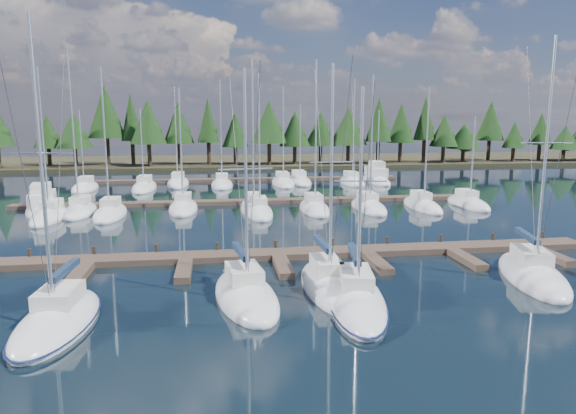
{
  "coord_description": "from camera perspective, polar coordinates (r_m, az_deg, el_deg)",
  "views": [
    {
      "loc": [
        -3.96,
        -15.11,
        9.28
      ],
      "look_at": [
        1.29,
        22.0,
        2.68
      ],
      "focal_mm": 32.0,
      "sensor_mm": 36.0,
      "label": 1
    }
  ],
  "objects": [
    {
      "name": "ground",
      "position": [
        46.23,
        -2.98,
        -1.61
      ],
      "size": [
        260.0,
        260.0,
        0.0
      ],
      "primitive_type": "plane",
      "color": "black",
      "rests_on": "ground"
    },
    {
      "name": "tree_line",
      "position": [
        95.36,
        -6.83,
        8.86
      ],
      "size": [
        184.82,
        11.85,
        14.43
      ],
      "color": "black",
      "rests_on": "far_shore"
    },
    {
      "name": "motor_yacht_right",
      "position": [
        75.93,
        9.74,
        3.22
      ],
      "size": [
        4.31,
        10.08,
        4.9
      ],
      "color": "silver",
      "rests_on": "ground"
    },
    {
      "name": "front_sailboat_2",
      "position": [
        26.75,
        -4.7,
        -9.72
      ],
      "size": [
        4.01,
        8.28,
        12.35
      ],
      "color": "silver",
      "rests_on": "ground"
    },
    {
      "name": "main_dock",
      "position": [
        33.95,
        -1.07,
        -5.53
      ],
      "size": [
        44.0,
        6.13,
        0.9
      ],
      "color": "#4C3B2F",
      "rests_on": "ground"
    },
    {
      "name": "front_sailboat_3",
      "position": [
        28.19,
        4.45,
        -8.65
      ],
      "size": [
        2.69,
        8.2,
        12.72
      ],
      "color": "silver",
      "rests_on": "ground"
    },
    {
      "name": "front_sailboat_1",
      "position": [
        25.68,
        -24.2,
        -11.43
      ],
      "size": [
        3.64,
        8.22,
        14.16
      ],
      "color": "silver",
      "rests_on": "ground"
    },
    {
      "name": "back_docks",
      "position": [
        65.45,
        -4.51,
        1.98
      ],
      "size": [
        50.0,
        21.8,
        0.4
      ],
      "color": "#4C3B2F",
      "rests_on": "ground"
    },
    {
      "name": "front_sailboat_4",
      "position": [
        26.24,
        7.61,
        -10.2
      ],
      "size": [
        4.34,
        9.57,
        11.46
      ],
      "color": "silver",
      "rests_on": "ground"
    },
    {
      "name": "front_sailboat_5",
      "position": [
        33.15,
        25.5,
        -6.76
      ],
      "size": [
        5.18,
        9.23,
        14.33
      ],
      "color": "silver",
      "rests_on": "ground"
    },
    {
      "name": "back_sailboat_rows",
      "position": [
        60.79,
        -4.21,
        1.42
      ],
      "size": [
        45.77,
        32.27,
        16.49
      ],
      "color": "silver",
      "rests_on": "ground"
    },
    {
      "name": "motor_yacht_left",
      "position": [
        56.21,
        -25.58,
        0.02
      ],
      "size": [
        5.25,
        9.86,
        4.7
      ],
      "color": "silver",
      "rests_on": "ground"
    },
    {
      "name": "far_shore",
      "position": [
        105.57,
        -5.9,
        5.05
      ],
      "size": [
        220.0,
        30.0,
        0.6
      ],
      "primitive_type": "cube",
      "color": "#332E1C",
      "rests_on": "ground"
    }
  ]
}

